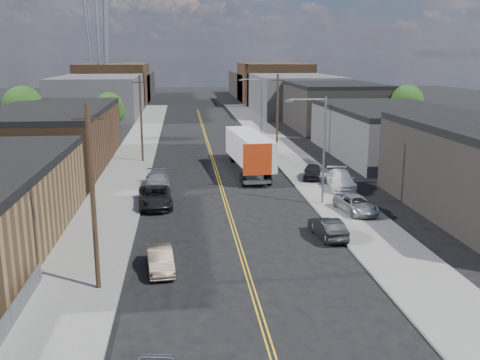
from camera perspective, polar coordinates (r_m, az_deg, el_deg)
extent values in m
plane|color=black|center=(78.24, -3.55, 4.20)|extent=(260.00, 260.00, 0.00)
cube|color=gold|center=(63.49, -2.90, 2.08)|extent=(0.32, 120.00, 0.01)
cube|color=slate|center=(63.66, -11.47, 1.93)|extent=(5.00, 140.00, 0.15)
cube|color=slate|center=(64.71, 5.53, 2.32)|extent=(5.00, 140.00, 0.15)
cube|color=#462F1C|center=(63.56, -19.34, 4.10)|extent=(12.00, 26.00, 6.00)
cube|color=black|center=(63.16, -19.57, 7.06)|extent=(12.00, 26.00, 0.60)
cube|color=navy|center=(42.54, 20.08, 0.63)|extent=(0.30, 20.00, 0.80)
cube|color=#3E3D40|center=(68.82, 15.69, 4.80)|extent=(14.00, 24.00, 5.50)
cube|color=black|center=(68.46, 15.85, 7.32)|extent=(14.00, 24.00, 0.60)
cube|color=black|center=(93.19, 9.81, 7.67)|extent=(14.00, 22.00, 7.00)
cube|color=black|center=(92.90, 9.90, 10.00)|extent=(14.00, 22.00, 0.60)
cube|color=#3E3D40|center=(113.69, -14.69, 8.67)|extent=(16.00, 30.00, 8.00)
cube|color=#3E3D40|center=(114.93, 5.69, 9.08)|extent=(16.00, 30.00, 8.00)
cube|color=#462F1C|center=(138.36, -13.24, 9.92)|extent=(16.00, 26.00, 10.00)
cube|color=#462F1C|center=(139.38, 3.58, 10.26)|extent=(16.00, 26.00, 10.00)
cube|color=black|center=(158.29, -12.35, 9.80)|extent=(16.00, 40.00, 7.00)
cube|color=black|center=(159.18, 2.34, 10.11)|extent=(16.00, 40.00, 7.00)
cylinder|color=gray|center=(128.54, -14.93, 14.06)|extent=(0.80, 0.80, 30.00)
cylinder|color=gray|center=(127.07, -15.85, 14.02)|extent=(1.94, 1.94, 29.98)
cylinder|color=gray|center=(126.56, -14.23, 14.12)|extent=(1.94, 1.94, 29.98)
cylinder|color=gray|center=(130.55, -15.60, 14.00)|extent=(1.94, 1.94, 29.98)
cylinder|color=gray|center=(130.05, -14.02, 14.09)|extent=(1.94, 1.94, 29.98)
cylinder|color=gray|center=(44.43, 8.95, 2.98)|extent=(0.18, 0.18, 9.00)
cylinder|color=gray|center=(43.50, 7.23, 8.53)|extent=(3.00, 0.12, 0.12)
cube|color=gray|center=(43.19, 5.27, 8.42)|extent=(0.60, 0.25, 0.18)
cylinder|color=gray|center=(78.43, 2.30, 7.56)|extent=(0.18, 0.18, 9.00)
cylinder|color=gray|center=(77.91, 1.22, 10.70)|extent=(3.00, 0.12, 0.12)
cube|color=gray|center=(77.74, 0.10, 10.62)|extent=(0.60, 0.25, 0.18)
cylinder|color=black|center=(28.54, -15.41, -2.09)|extent=(0.26, 0.26, 10.00)
cube|color=black|center=(27.76, -15.94, 6.31)|extent=(1.60, 0.12, 0.12)
cylinder|color=black|center=(62.79, -10.49, 6.37)|extent=(0.26, 0.26, 10.00)
cube|color=black|center=(62.44, -10.66, 10.20)|extent=(1.60, 0.12, 0.12)
cylinder|color=black|center=(66.64, 4.00, 6.95)|extent=(0.26, 0.26, 10.00)
cube|color=black|center=(66.30, 4.06, 10.56)|extent=(1.60, 0.12, 0.12)
cylinder|color=black|center=(75.70, -21.91, 4.69)|extent=(0.36, 0.36, 4.50)
sphere|color=#17390F|center=(75.31, -22.15, 7.39)|extent=(5.04, 5.04, 5.04)
sphere|color=#17390F|center=(75.52, -21.59, 6.76)|extent=(3.96, 3.96, 3.96)
sphere|color=#17390F|center=(75.12, -22.55, 6.86)|extent=(3.60, 3.60, 3.60)
cylinder|color=black|center=(80.55, -13.68, 5.46)|extent=(0.36, 0.36, 3.75)
sphere|color=#17390F|center=(80.22, -13.80, 7.59)|extent=(4.20, 4.20, 4.20)
sphere|color=#17390F|center=(80.51, -13.32, 7.09)|extent=(3.30, 3.30, 3.30)
sphere|color=#17390F|center=(79.94, -14.17, 7.17)|extent=(3.00, 3.00, 3.00)
cylinder|color=black|center=(84.77, 17.24, 5.79)|extent=(0.36, 0.36, 4.25)
sphere|color=#17390F|center=(84.43, 17.39, 8.07)|extent=(4.76, 4.76, 4.76)
sphere|color=#17390F|center=(85.01, 17.65, 7.51)|extent=(3.74, 3.74, 3.74)
sphere|color=#17390F|center=(83.92, 17.16, 7.65)|extent=(3.40, 3.40, 3.40)
cube|color=silver|center=(56.01, 0.98, 3.44)|extent=(3.87, 12.86, 2.96)
cube|color=#AB2C0D|center=(49.83, 1.88, 2.20)|extent=(2.76, 0.37, 2.98)
cube|color=gray|center=(50.29, 1.87, -0.22)|extent=(2.65, 0.83, 0.25)
cube|color=black|center=(63.84, 0.10, 3.65)|extent=(2.93, 3.60, 3.27)
cylinder|color=black|center=(51.65, 1.65, 0.08)|extent=(2.83, 1.30, 1.06)
cylinder|color=black|center=(64.03, 0.10, 2.67)|extent=(2.72, 1.29, 1.06)
imported|color=#7A6650|center=(31.76, -8.51, -8.40)|extent=(1.84, 4.19, 1.34)
imported|color=black|center=(44.76, -9.03, -1.79)|extent=(3.13, 6.02, 1.62)
imported|color=#989A9D|center=(50.36, -8.82, -0.12)|extent=(2.49, 5.51, 1.57)
imported|color=black|center=(37.28, 9.33, -5.07)|extent=(1.90, 4.39, 1.41)
imported|color=#AEB1B3|center=(43.04, 12.29, -2.56)|extent=(2.88, 4.97, 1.30)
imported|color=white|center=(50.49, 10.69, 0.03)|extent=(2.96, 5.77, 1.60)
imported|color=black|center=(54.00, 7.70, 0.91)|extent=(2.75, 4.44, 1.41)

